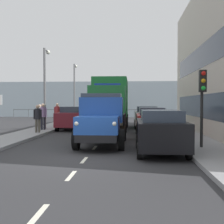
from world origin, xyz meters
The scene contains 20 objects.
ground_plane centered at (0.00, -9.12, 0.00)m, with size 80.00×80.00×0.00m, color #2D2D30.
sidewalk_left centered at (-4.78, -9.12, 0.07)m, with size 2.08×38.36×0.15m, color gray.
sidewalk_right centered at (4.78, -9.12, 0.07)m, with size 2.08×38.36×0.15m, color gray.
road_centreline_markings centered at (0.00, -7.90, 0.00)m, with size 0.12×32.57×0.01m.
sea_horizon centered at (0.00, -31.30, 2.50)m, with size 80.00×0.80×5.00m, color #84939E.
seawall_railing centered at (0.00, -27.70, 0.92)m, with size 28.08×0.08×1.20m.
truck_vintage_blue centered at (-0.26, -3.30, 1.18)m, with size 2.17×5.64×2.43m.
lorry_cargo_green centered at (-0.01, -12.26, 2.08)m, with size 2.58×8.20×3.87m.
car_black_kerbside_near centered at (-2.79, -1.34, 0.90)m, with size 1.91×4.02×1.72m.
car_red_kerbside_1 centered at (-2.79, -7.28, 0.90)m, with size 1.78×4.32×1.72m.
car_white_kerbside_2 centered at (-2.79, -13.27, 0.89)m, with size 1.91×3.93×1.72m.
car_maroon_oppositeside_0 centered at (2.79, -11.42, 0.90)m, with size 1.88×4.08×1.72m.
pedestrian_in_dark_coat centered at (4.22, -7.67, 1.17)m, with size 0.53×0.34×1.72m.
pedestrian_by_lamp centered at (4.47, -9.57, 1.22)m, with size 0.53×0.34×1.80m.
pedestrian_couple_b centered at (5.27, -11.37, 1.17)m, with size 0.53×0.34×1.73m.
pedestrian_near_railing centered at (4.42, -13.27, 1.23)m, with size 0.53×0.34×1.82m.
pedestrian_strolling centered at (4.96, -15.55, 1.12)m, with size 0.53×0.34×1.65m.
traffic_light_near centered at (-4.56, -2.09, 2.47)m, with size 0.28×0.41×3.20m.
lamp_post_promenade centered at (4.58, -10.57, 3.63)m, with size 0.32×1.14×5.76m.
lamp_post_far centered at (4.69, -21.91, 3.82)m, with size 0.32×1.14×6.12m.
Camera 1 is at (-1.68, 10.35, 2.00)m, focal length 47.43 mm.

